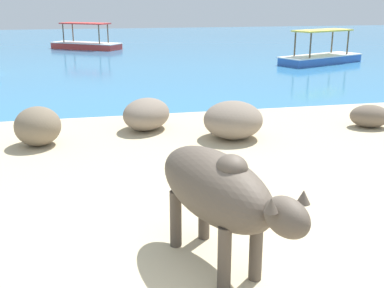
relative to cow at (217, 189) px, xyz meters
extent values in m
cube|color=teal|center=(0.37, 21.19, -0.79)|extent=(60.00, 36.00, 0.03)
cylinder|color=#4C4238|center=(0.27, -0.32, -0.46)|extent=(0.12, 0.12, 0.58)
cylinder|color=#4C4238|center=(-0.04, -0.41, -0.46)|extent=(0.12, 0.12, 0.58)
cylinder|color=#4C4238|center=(0.01, 0.52, -0.46)|extent=(0.12, 0.12, 0.58)
cylinder|color=#4C4238|center=(-0.30, 0.43, -0.46)|extent=(0.12, 0.12, 0.58)
ellipsoid|color=#4C4238|center=(-0.02, 0.05, 0.01)|extent=(1.04, 1.70, 0.64)
ellipsoid|color=#4C4238|center=(0.27, -0.89, 0.12)|extent=(0.37, 0.48, 0.30)
cone|color=#4C4238|center=(0.41, -0.85, 0.24)|extent=(0.13, 0.13, 0.11)
cone|color=#4C4238|center=(0.13, -0.93, 0.24)|extent=(0.13, 0.13, 0.11)
ellipsoid|color=#4C4238|center=(0.07, -0.21, 0.28)|extent=(0.33, 0.36, 0.21)
ellipsoid|color=gray|center=(1.42, 4.04, -0.42)|extent=(1.44, 1.46, 0.66)
ellipsoid|color=#6B5B4C|center=(4.22, 4.19, -0.53)|extent=(0.89, 0.76, 0.44)
ellipsoid|color=#756651|center=(-1.93, 4.35, -0.42)|extent=(0.82, 0.89, 0.66)
ellipsoid|color=gray|center=(-0.01, 4.97, -0.45)|extent=(1.27, 1.37, 0.60)
cube|color=#C63833|center=(-0.97, 21.37, -0.64)|extent=(3.54, 3.03, 0.28)
cube|color=white|center=(-0.97, 21.37, -0.48)|extent=(3.64, 3.12, 0.04)
cylinder|color=brown|center=(-2.06, 21.70, -0.02)|extent=(0.06, 0.06, 0.95)
cylinder|color=brown|center=(-1.60, 22.32, -0.02)|extent=(0.06, 0.06, 0.95)
cylinder|color=brown|center=(-0.33, 20.41, -0.02)|extent=(0.06, 0.06, 0.95)
cylinder|color=brown|center=(0.13, 21.03, -0.02)|extent=(0.06, 0.06, 0.95)
cube|color=red|center=(-0.97, 21.37, 0.48)|extent=(2.58, 2.25, 0.06)
cube|color=#3866B7|center=(7.94, 13.48, -0.64)|extent=(3.75, 2.39, 0.28)
cube|color=white|center=(7.94, 13.48, -0.48)|extent=(3.83, 2.47, 0.04)
cylinder|color=brown|center=(8.79, 14.25, -0.02)|extent=(0.06, 0.06, 0.95)
cylinder|color=brown|center=(9.09, 13.54, -0.02)|extent=(0.06, 0.06, 0.95)
cylinder|color=brown|center=(6.79, 13.42, -0.02)|extent=(0.06, 0.06, 0.95)
cylinder|color=brown|center=(7.09, 12.71, -0.02)|extent=(0.06, 0.06, 0.95)
cube|color=#EFD14C|center=(7.94, 13.48, 0.48)|extent=(2.69, 1.83, 0.06)
camera|label=1|loc=(-1.08, -3.81, 1.62)|focal=44.67mm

